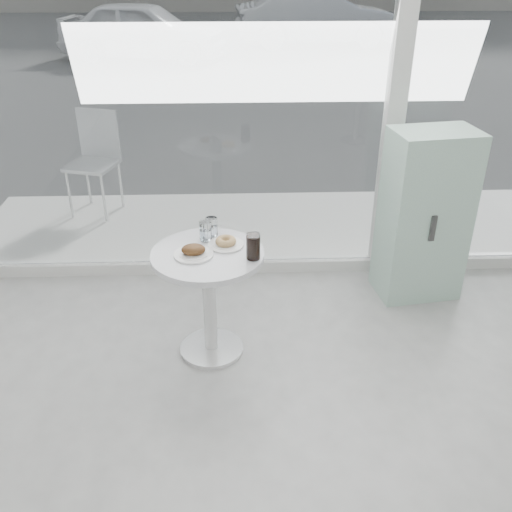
{
  "coord_description": "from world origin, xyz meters",
  "views": [
    {
      "loc": [
        -0.31,
        -1.27,
        2.48
      ],
      "look_at": [
        -0.2,
        1.7,
        0.85
      ],
      "focal_mm": 40.0,
      "sensor_mm": 36.0,
      "label": 1
    }
  ],
  "objects_px": {
    "car_white": "(143,30)",
    "plate_donut": "(226,243)",
    "plate_fritter": "(194,251)",
    "main_table": "(209,282)",
    "car_silver": "(317,18)",
    "mint_cabinet": "(424,216)",
    "patio_chair": "(95,155)",
    "water_tumbler_b": "(212,228)",
    "water_tumbler_a": "(205,232)",
    "cola_glass": "(253,247)"
  },
  "relations": [
    {
      "from": "water_tumbler_a",
      "to": "cola_glass",
      "type": "relative_size",
      "value": 0.77
    },
    {
      "from": "car_white",
      "to": "plate_donut",
      "type": "relative_size",
      "value": 16.87
    },
    {
      "from": "mint_cabinet",
      "to": "water_tumbler_b",
      "type": "height_order",
      "value": "mint_cabinet"
    },
    {
      "from": "patio_chair",
      "to": "car_white",
      "type": "height_order",
      "value": "car_white"
    },
    {
      "from": "main_table",
      "to": "water_tumbler_b",
      "type": "xyz_separation_m",
      "value": [
        0.02,
        0.24,
        0.28
      ]
    },
    {
      "from": "main_table",
      "to": "water_tumbler_a",
      "type": "distance_m",
      "value": 0.33
    },
    {
      "from": "main_table",
      "to": "mint_cabinet",
      "type": "height_order",
      "value": "mint_cabinet"
    },
    {
      "from": "water_tumbler_a",
      "to": "mint_cabinet",
      "type": "bearing_deg",
      "value": 18.43
    },
    {
      "from": "mint_cabinet",
      "to": "patio_chair",
      "type": "xyz_separation_m",
      "value": [
        -2.83,
        1.62,
        -0.04
      ]
    },
    {
      "from": "plate_fritter",
      "to": "plate_donut",
      "type": "xyz_separation_m",
      "value": [
        0.2,
        0.12,
        -0.01
      ]
    },
    {
      "from": "patio_chair",
      "to": "plate_donut",
      "type": "distance_m",
      "value": 2.62
    },
    {
      "from": "main_table",
      "to": "car_silver",
      "type": "relative_size",
      "value": 0.18
    },
    {
      "from": "car_white",
      "to": "water_tumbler_b",
      "type": "bearing_deg",
      "value": -159.05
    },
    {
      "from": "main_table",
      "to": "mint_cabinet",
      "type": "xyz_separation_m",
      "value": [
        1.61,
        0.72,
        0.11
      ]
    },
    {
      "from": "water_tumbler_b",
      "to": "mint_cabinet",
      "type": "bearing_deg",
      "value": 16.8
    },
    {
      "from": "mint_cabinet",
      "to": "car_white",
      "type": "xyz_separation_m",
      "value": [
        -3.56,
        10.58,
        0.0
      ]
    },
    {
      "from": "car_silver",
      "to": "main_table",
      "type": "bearing_deg",
      "value": 165.46
    },
    {
      "from": "patio_chair",
      "to": "cola_glass",
      "type": "height_order",
      "value": "patio_chair"
    },
    {
      "from": "patio_chair",
      "to": "car_white",
      "type": "bearing_deg",
      "value": 111.0
    },
    {
      "from": "car_silver",
      "to": "plate_fritter",
      "type": "distance_m",
      "value": 13.45
    },
    {
      "from": "mint_cabinet",
      "to": "water_tumbler_b",
      "type": "relative_size",
      "value": 10.42
    },
    {
      "from": "water_tumbler_a",
      "to": "water_tumbler_b",
      "type": "bearing_deg",
      "value": 58.83
    },
    {
      "from": "car_silver",
      "to": "plate_donut",
      "type": "xyz_separation_m",
      "value": [
        -2.32,
        -13.09,
        0.07
      ]
    },
    {
      "from": "main_table",
      "to": "patio_chair",
      "type": "bearing_deg",
      "value": 117.38
    },
    {
      "from": "patio_chair",
      "to": "water_tumbler_a",
      "type": "relative_size",
      "value": 7.91
    },
    {
      "from": "main_table",
      "to": "patio_chair",
      "type": "height_order",
      "value": "patio_chair"
    },
    {
      "from": "patio_chair",
      "to": "cola_glass",
      "type": "xyz_separation_m",
      "value": [
        1.5,
        -2.43,
        0.22
      ]
    },
    {
      "from": "car_white",
      "to": "car_silver",
      "type": "relative_size",
      "value": 0.9
    },
    {
      "from": "plate_donut",
      "to": "water_tumbler_a",
      "type": "bearing_deg",
      "value": 147.09
    },
    {
      "from": "main_table",
      "to": "water_tumbler_a",
      "type": "xyz_separation_m",
      "value": [
        -0.02,
        0.18,
        0.28
      ]
    },
    {
      "from": "patio_chair",
      "to": "cola_glass",
      "type": "relative_size",
      "value": 6.08
    },
    {
      "from": "car_white",
      "to": "water_tumbler_a",
      "type": "relative_size",
      "value": 30.56
    },
    {
      "from": "car_silver",
      "to": "water_tumbler_b",
      "type": "bearing_deg",
      "value": 165.36
    },
    {
      "from": "main_table",
      "to": "water_tumbler_a",
      "type": "relative_size",
      "value": 6.01
    },
    {
      "from": "car_silver",
      "to": "water_tumbler_b",
      "type": "xyz_separation_m",
      "value": [
        -2.42,
        -12.94,
        0.11
      ]
    },
    {
      "from": "plate_donut",
      "to": "cola_glass",
      "type": "distance_m",
      "value": 0.25
    },
    {
      "from": "car_silver",
      "to": "water_tumbler_b",
      "type": "relative_size",
      "value": 34.21
    },
    {
      "from": "plate_donut",
      "to": "water_tumbler_b",
      "type": "distance_m",
      "value": 0.18
    },
    {
      "from": "car_white",
      "to": "car_silver",
      "type": "height_order",
      "value": "car_silver"
    },
    {
      "from": "plate_fritter",
      "to": "main_table",
      "type": "bearing_deg",
      "value": 19.56
    },
    {
      "from": "car_silver",
      "to": "plate_fritter",
      "type": "relative_size",
      "value": 17.48
    },
    {
      "from": "patio_chair",
      "to": "plate_donut",
      "type": "height_order",
      "value": "patio_chair"
    },
    {
      "from": "main_table",
      "to": "car_white",
      "type": "distance_m",
      "value": 11.47
    },
    {
      "from": "plate_donut",
      "to": "patio_chair",
      "type": "bearing_deg",
      "value": 120.59
    },
    {
      "from": "car_silver",
      "to": "cola_glass",
      "type": "bearing_deg",
      "value": 166.73
    },
    {
      "from": "car_silver",
      "to": "cola_glass",
      "type": "relative_size",
      "value": 26.08
    },
    {
      "from": "car_silver",
      "to": "car_white",
      "type": "bearing_deg",
      "value": 109.12
    },
    {
      "from": "patio_chair",
      "to": "water_tumbler_a",
      "type": "distance_m",
      "value": 2.48
    },
    {
      "from": "main_table",
      "to": "plate_donut",
      "type": "xyz_separation_m",
      "value": [
        0.12,
        0.09,
        0.24
      ]
    },
    {
      "from": "plate_donut",
      "to": "main_table",
      "type": "bearing_deg",
      "value": -141.2
    }
  ]
}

